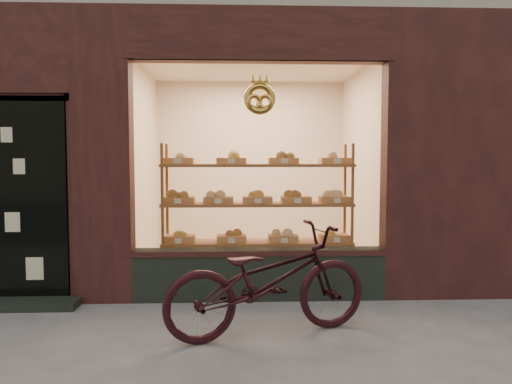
{
  "coord_description": "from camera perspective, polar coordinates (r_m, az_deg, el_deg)",
  "views": [
    {
      "loc": [
        0.19,
        -3.22,
        1.53
      ],
      "look_at": [
        0.41,
        2.0,
        1.18
      ],
      "focal_mm": 35.0,
      "sensor_mm": 36.0,
      "label": 1
    }
  ],
  "objects": [
    {
      "name": "display_shelf",
      "position": [
        5.81,
        0.16,
        -2.7
      ],
      "size": [
        2.2,
        0.45,
        1.7
      ],
      "color": "brown",
      "rests_on": "ground"
    },
    {
      "name": "bicycle",
      "position": [
        4.36,
        1.4,
        -10.07
      ],
      "size": [
        1.94,
        1.15,
        0.96
      ],
      "primitive_type": "imported",
      "rotation": [
        0.0,
        0.0,
        1.87
      ],
      "color": "black",
      "rests_on": "ground"
    }
  ]
}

